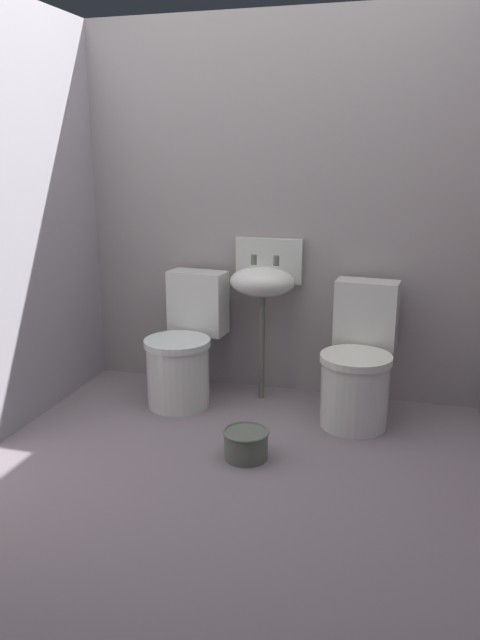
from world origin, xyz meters
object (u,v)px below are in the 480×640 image
toilet_right (358,367)px  sink (264,280)px  bucket (246,443)px  toilet_left (184,351)px

toilet_right → sink: sink is taller
bucket → toilet_left: bearing=132.1°
toilet_left → toilet_right: bearing=-174.4°
bucket → sink: bearing=98.0°
toilet_left → bucket: 0.88m
toilet_left → sink: (0.45, 0.19, 0.43)m
toilet_left → bucket: (0.57, -0.63, -0.24)m
toilet_right → bucket: toilet_right is taller
sink → bucket: size_ratio=4.13×
toilet_right → toilet_left: bearing=4.0°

